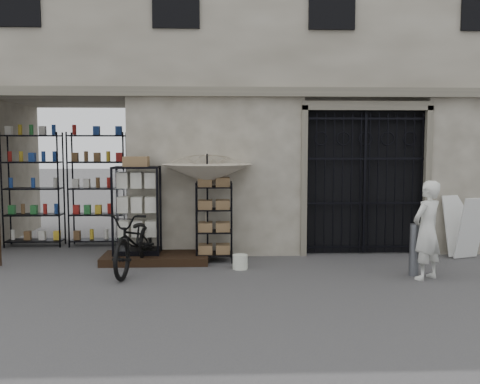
{
  "coord_description": "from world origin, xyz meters",
  "views": [
    {
      "loc": [
        -1.22,
        -8.52,
        2.25
      ],
      "look_at": [
        -0.8,
        1.4,
        1.35
      ],
      "focal_mm": 40.0,
      "sensor_mm": 36.0,
      "label": 1
    }
  ],
  "objects_px": {
    "wire_rack": "(214,223)",
    "white_bucket": "(240,262)",
    "easel_sign": "(464,227)",
    "display_cabinet": "(137,215)",
    "shopkeeper": "(425,279)",
    "bicycle": "(136,271)",
    "market_umbrella": "(207,169)",
    "steel_bollard": "(414,250)"
  },
  "relations": [
    {
      "from": "white_bucket",
      "to": "wire_rack",
      "type": "bearing_deg",
      "value": 124.67
    },
    {
      "from": "display_cabinet",
      "to": "market_umbrella",
      "type": "bearing_deg",
      "value": -14.93
    },
    {
      "from": "bicycle",
      "to": "wire_rack",
      "type": "bearing_deg",
      "value": 37.18
    },
    {
      "from": "market_umbrella",
      "to": "shopkeeper",
      "type": "bearing_deg",
      "value": -23.17
    },
    {
      "from": "bicycle",
      "to": "steel_bollard",
      "type": "height_order",
      "value": "bicycle"
    },
    {
      "from": "wire_rack",
      "to": "steel_bollard",
      "type": "height_order",
      "value": "wire_rack"
    },
    {
      "from": "market_umbrella",
      "to": "steel_bollard",
      "type": "bearing_deg",
      "value": -20.53
    },
    {
      "from": "wire_rack",
      "to": "steel_bollard",
      "type": "bearing_deg",
      "value": -32.0
    },
    {
      "from": "market_umbrella",
      "to": "steel_bollard",
      "type": "height_order",
      "value": "market_umbrella"
    },
    {
      "from": "steel_bollard",
      "to": "shopkeeper",
      "type": "distance_m",
      "value": 0.52
    },
    {
      "from": "market_umbrella",
      "to": "bicycle",
      "type": "bearing_deg",
      "value": -147.17
    },
    {
      "from": "wire_rack",
      "to": "white_bucket",
      "type": "relative_size",
      "value": 5.65
    },
    {
      "from": "display_cabinet",
      "to": "easel_sign",
      "type": "height_order",
      "value": "display_cabinet"
    },
    {
      "from": "bicycle",
      "to": "steel_bollard",
      "type": "bearing_deg",
      "value": 2.31
    },
    {
      "from": "market_umbrella",
      "to": "bicycle",
      "type": "xyz_separation_m",
      "value": [
        -1.26,
        -0.81,
        -1.78
      ]
    },
    {
      "from": "display_cabinet",
      "to": "bicycle",
      "type": "height_order",
      "value": "display_cabinet"
    },
    {
      "from": "market_umbrella",
      "to": "white_bucket",
      "type": "distance_m",
      "value": 1.9
    },
    {
      "from": "shopkeeper",
      "to": "easel_sign",
      "type": "xyz_separation_m",
      "value": [
        1.38,
        1.6,
        0.62
      ]
    },
    {
      "from": "wire_rack",
      "to": "bicycle",
      "type": "xyz_separation_m",
      "value": [
        -1.39,
        -0.76,
        -0.75
      ]
    },
    {
      "from": "market_umbrella",
      "to": "white_bucket",
      "type": "bearing_deg",
      "value": -50.77
    },
    {
      "from": "white_bucket",
      "to": "bicycle",
      "type": "distance_m",
      "value": 1.86
    },
    {
      "from": "market_umbrella",
      "to": "easel_sign",
      "type": "height_order",
      "value": "market_umbrella"
    },
    {
      "from": "display_cabinet",
      "to": "shopkeeper",
      "type": "xyz_separation_m",
      "value": [
        5.0,
        -1.55,
        -0.9
      ]
    },
    {
      "from": "wire_rack",
      "to": "steel_bollard",
      "type": "xyz_separation_m",
      "value": [
        3.42,
        -1.28,
        -0.3
      ]
    },
    {
      "from": "display_cabinet",
      "to": "easel_sign",
      "type": "xyz_separation_m",
      "value": [
        6.38,
        0.06,
        -0.28
      ]
    },
    {
      "from": "easel_sign",
      "to": "market_umbrella",
      "type": "bearing_deg",
      "value": 161.46
    },
    {
      "from": "easel_sign",
      "to": "shopkeeper",
      "type": "bearing_deg",
      "value": -149.65
    },
    {
      "from": "white_bucket",
      "to": "easel_sign",
      "type": "xyz_separation_m",
      "value": [
        4.44,
        0.77,
        0.49
      ]
    },
    {
      "from": "display_cabinet",
      "to": "wire_rack",
      "type": "height_order",
      "value": "display_cabinet"
    },
    {
      "from": "white_bucket",
      "to": "steel_bollard",
      "type": "relative_size",
      "value": 0.3
    },
    {
      "from": "display_cabinet",
      "to": "steel_bollard",
      "type": "bearing_deg",
      "value": -30.81
    },
    {
      "from": "wire_rack",
      "to": "easel_sign",
      "type": "relative_size",
      "value": 1.27
    },
    {
      "from": "shopkeeper",
      "to": "easel_sign",
      "type": "height_order",
      "value": "easel_sign"
    },
    {
      "from": "market_umbrella",
      "to": "bicycle",
      "type": "height_order",
      "value": "market_umbrella"
    },
    {
      "from": "bicycle",
      "to": "shopkeeper",
      "type": "bearing_deg",
      "value": -0.28
    },
    {
      "from": "shopkeeper",
      "to": "white_bucket",
      "type": "bearing_deg",
      "value": -48.98
    },
    {
      "from": "wire_rack",
      "to": "shopkeeper",
      "type": "xyz_separation_m",
      "value": [
        3.53,
        -1.51,
        -0.75
      ]
    },
    {
      "from": "market_umbrella",
      "to": "steel_bollard",
      "type": "distance_m",
      "value": 4.01
    },
    {
      "from": "steel_bollard",
      "to": "bicycle",
      "type": "bearing_deg",
      "value": 173.88
    },
    {
      "from": "display_cabinet",
      "to": "bicycle",
      "type": "distance_m",
      "value": 1.2
    },
    {
      "from": "wire_rack",
      "to": "display_cabinet",
      "type": "bearing_deg",
      "value": 167.25
    },
    {
      "from": "shopkeeper",
      "to": "bicycle",
      "type": "bearing_deg",
      "value": -42.45
    }
  ]
}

